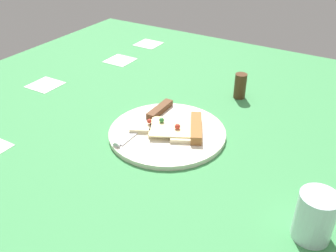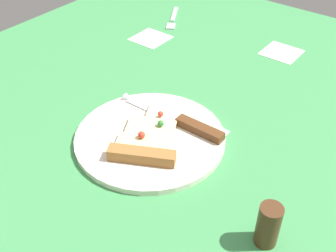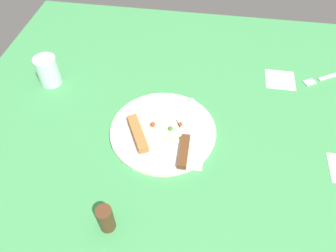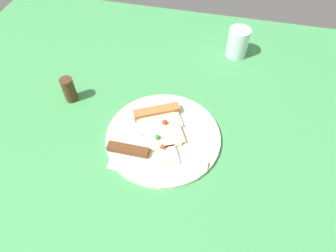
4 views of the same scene
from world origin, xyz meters
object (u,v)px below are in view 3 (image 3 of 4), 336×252
at_px(knife, 186,138).
at_px(pepper_shaker, 106,219).
at_px(pizza_slice, 154,130).
at_px(drinking_glass, 48,71).
at_px(plate, 163,131).
at_px(fork, 323,78).

height_order(knife, pepper_shaker, pepper_shaker).
distance_m(pizza_slice, knife, 0.09).
distance_m(drinking_glass, pepper_shaker, 0.52).
height_order(plate, drinking_glass, drinking_glass).
distance_m(pizza_slice, pepper_shaker, 0.27).
height_order(pizza_slice, knife, pizza_slice).
bearing_deg(drinking_glass, knife, 158.83).
bearing_deg(drinking_glass, plate, 158.66).
distance_m(plate, pizza_slice, 0.03).
bearing_deg(drinking_glass, fork, -170.14).
distance_m(plate, pepper_shaker, 0.29).
distance_m(pepper_shaker, fork, 0.79).
bearing_deg(knife, pizza_slice, 171.91).
distance_m(knife, drinking_glass, 0.47).
relative_size(pepper_shaker, fork, 0.51).
relative_size(pizza_slice, drinking_glass, 2.09).
bearing_deg(pizza_slice, plate, 90.26).
xyz_separation_m(pepper_shaker, fork, (-0.54, -0.57, -0.03)).
xyz_separation_m(plate, pizza_slice, (0.02, 0.01, 0.01)).
bearing_deg(plate, pepper_shaker, 75.04).
height_order(knife, fork, knife).
distance_m(pizza_slice, drinking_glass, 0.39).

